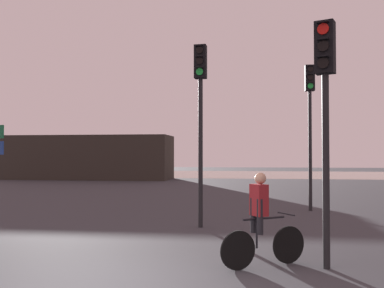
{
  "coord_description": "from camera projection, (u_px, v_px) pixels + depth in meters",
  "views": [
    {
      "loc": [
        1.9,
        -5.75,
        1.93
      ],
      "look_at": [
        0.5,
        5.0,
        2.2
      ],
      "focal_mm": 40.0,
      "sensor_mm": 36.0,
      "label": 1
    }
  ],
  "objects": [
    {
      "name": "traffic_light_far_right",
      "position": [
        310.0,
        110.0,
        14.79
      ],
      "size": [
        0.33,
        0.35,
        5.04
      ],
      "rotation": [
        0.0,
        0.0,
        3.19
      ],
      "color": "black",
      "rests_on": "ground"
    },
    {
      "name": "cyclist",
      "position": [
        261.0,
        219.0,
        7.34
      ],
      "size": [
        1.46,
        0.96,
        1.62
      ],
      "rotation": [
        0.0,
        0.0,
        -1.0
      ],
      "color": "black",
      "rests_on": "ground"
    },
    {
      "name": "traffic_light_center",
      "position": [
        200.0,
        101.0,
        11.43
      ],
      "size": [
        0.34,
        0.36,
        4.87
      ],
      "rotation": [
        0.0,
        0.0,
        3.06
      ],
      "color": "black",
      "rests_on": "ground"
    },
    {
      "name": "water_strip",
      "position": [
        228.0,
        174.0,
        42.43
      ],
      "size": [
        80.0,
        16.0,
        0.01
      ],
      "primitive_type": "cube",
      "color": "#9E937F",
      "rests_on": "ground"
    },
    {
      "name": "distant_building",
      "position": [
        89.0,
        157.0,
        33.93
      ],
      "size": [
        13.03,
        4.0,
        3.43
      ],
      "primitive_type": "cube",
      "color": "#2D2823",
      "rests_on": "ground"
    },
    {
      "name": "traffic_light_near_right",
      "position": [
        325.0,
        96.0,
        7.3
      ],
      "size": [
        0.39,
        0.41,
        4.21
      ],
      "rotation": [
        0.0,
        0.0,
        2.76
      ],
      "color": "black",
      "rests_on": "ground"
    }
  ]
}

